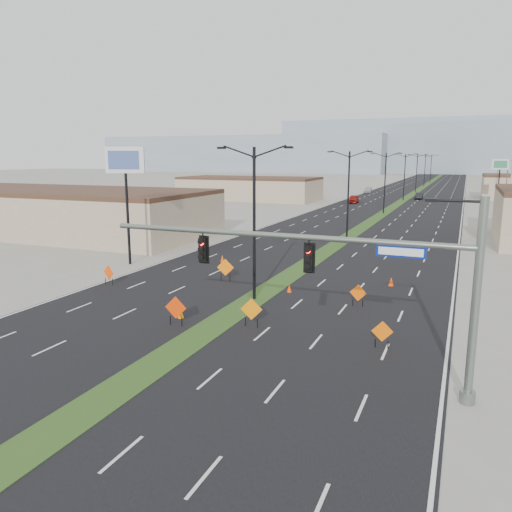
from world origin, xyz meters
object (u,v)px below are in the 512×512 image
at_px(car_left, 353,199).
at_px(cone_1, 181,313).
at_px(signal_mast, 352,272).
at_px(pole_sign_west, 125,169).
at_px(car_far, 368,190).
at_px(streetlight_1, 348,192).
at_px(pole_sign_east_far, 500,168).
at_px(streetlight_5, 425,169).
at_px(streetlight_6, 431,168).
at_px(cone_2, 391,282).
at_px(streetlight_3, 405,175).
at_px(streetlight_2, 385,181).
at_px(construction_sign_2, 225,268).
at_px(construction_sign_4, 382,333).
at_px(cone_3, 222,259).
at_px(streetlight_4, 417,172).
at_px(construction_sign_5, 358,294).
at_px(construction_sign_3, 251,310).
at_px(construction_sign_1, 176,309).
at_px(construction_sign_0, 109,273).
at_px(car_mid, 419,196).
at_px(streetlight_0, 254,219).
at_px(cone_0, 289,288).

distance_m(car_left, cone_1, 79.01).
bearing_deg(signal_mast, pole_sign_west, 145.21).
bearing_deg(car_far, streetlight_1, -86.17).
bearing_deg(pole_sign_east_far, streetlight_5, 118.43).
bearing_deg(streetlight_6, cone_2, -87.17).
relative_size(streetlight_3, cone_1, 15.48).
height_order(streetlight_2, pole_sign_east_far, streetlight_2).
bearing_deg(construction_sign_2, construction_sign_4, -49.88).
distance_m(cone_2, cone_3, 15.55).
height_order(streetlight_4, construction_sign_5, streetlight_4).
height_order(car_left, construction_sign_3, construction_sign_3).
bearing_deg(construction_sign_1, cone_1, 104.58).
height_order(streetlight_3, streetlight_4, same).
bearing_deg(pole_sign_east_far, cone_1, -91.94).
bearing_deg(streetlight_3, construction_sign_2, -92.84).
height_order(streetlight_4, car_left, streetlight_4).
bearing_deg(car_far, construction_sign_1, -89.80).
relative_size(car_far, construction_sign_0, 3.26).
xyz_separation_m(car_left, pole_sign_west, (-5.84, -67.31, 7.57)).
xyz_separation_m(streetlight_1, cone_3, (-7.34, -18.06, -5.10)).
xyz_separation_m(construction_sign_2, pole_sign_west, (-10.63, 2.34, 7.37)).
relative_size(streetlight_1, pole_sign_west, 0.98).
height_order(streetlight_4, construction_sign_2, streetlight_4).
bearing_deg(construction_sign_3, signal_mast, -48.67).
bearing_deg(streetlight_5, signal_mast, -86.74).
relative_size(streetlight_1, cone_1, 15.48).
height_order(streetlight_3, pole_sign_east_far, streetlight_3).
distance_m(construction_sign_1, construction_sign_4, 11.30).
xyz_separation_m(streetlight_5, car_left, (-8.77, -66.59, -4.60)).
bearing_deg(car_far, streetlight_2, -81.45).
height_order(streetlight_4, car_mid, streetlight_4).
relative_size(pole_sign_west, pole_sign_east_far, 1.14).
bearing_deg(cone_1, streetlight_5, 89.03).
height_order(streetlight_0, cone_1, streetlight_0).
xyz_separation_m(car_far, construction_sign_0, (-0.04, -105.53, 0.17)).
xyz_separation_m(streetlight_2, cone_0, (1.60, -53.43, -5.13)).
distance_m(streetlight_1, cone_2, 22.88).
height_order(car_left, pole_sign_west, pole_sign_west).
distance_m(streetlight_6, cone_1, 173.44).
height_order(construction_sign_3, construction_sign_4, construction_sign_3).
distance_m(car_left, construction_sign_3, 79.28).
distance_m(streetlight_3, construction_sign_0, 85.52).
xyz_separation_m(streetlight_6, construction_sign_4, (9.25, -173.56, -4.59)).
bearing_deg(car_far, streetlight_0, -88.41).
bearing_deg(car_left, car_mid, 48.50).
height_order(streetlight_1, construction_sign_2, streetlight_1).
relative_size(streetlight_1, construction_sign_0, 6.58).
bearing_deg(streetlight_1, signal_mast, -77.31).
bearing_deg(construction_sign_1, car_left, 89.49).
bearing_deg(streetlight_4, streetlight_6, 90.00).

